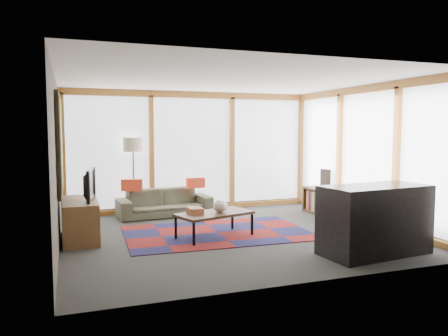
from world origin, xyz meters
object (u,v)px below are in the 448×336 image
object	(u,v)px
bookshelf	(339,206)
television	(85,184)
sofa	(164,203)
tv_console	(80,220)
coffee_table	(215,225)
bar_counter	(375,220)
floor_lamp	(133,177)

from	to	relation	value
bookshelf	television	bearing A→B (deg)	179.84
sofa	tv_console	distance (m)	2.22
coffee_table	bar_counter	distance (m)	2.52
sofa	bar_counter	xyz separation A→B (m)	(2.26, -3.72, 0.21)
floor_lamp	tv_console	distance (m)	2.00
coffee_table	bookshelf	xyz separation A→B (m)	(2.77, 0.54, 0.06)
tv_console	television	size ratio (longest dim) A/B	1.47
television	bar_counter	world-z (taller)	television
sofa	bookshelf	size ratio (longest dim) A/B	0.88
tv_console	television	world-z (taller)	television
floor_lamp	bar_counter	xyz separation A→B (m)	(2.86, -3.89, -0.32)
television	bar_counter	xyz separation A→B (m)	(3.85, -2.24, -0.40)
bookshelf	tv_console	xyz separation A→B (m)	(-4.86, 0.05, 0.05)
bookshelf	tv_console	size ratio (longest dim) A/B	1.68
tv_console	bar_counter	world-z (taller)	bar_counter
sofa	television	xyz separation A→B (m)	(-1.59, -1.49, 0.62)
coffee_table	floor_lamp	bearing A→B (deg)	114.58
floor_lamp	bookshelf	distance (m)	4.16
floor_lamp	bookshelf	size ratio (longest dim) A/B	0.75
bookshelf	floor_lamp	bearing A→B (deg)	156.24
sofa	bookshelf	bearing A→B (deg)	-29.69
sofa	television	distance (m)	2.26
sofa	coffee_table	xyz separation A→B (m)	(0.41, -2.04, -0.07)
floor_lamp	bookshelf	world-z (taller)	floor_lamp
tv_console	bar_counter	bearing A→B (deg)	-29.96
floor_lamp	tv_console	size ratio (longest dim) A/B	1.26
bookshelf	bar_counter	distance (m)	2.42
coffee_table	bookshelf	distance (m)	2.82
floor_lamp	television	world-z (taller)	floor_lamp
floor_lamp	television	bearing A→B (deg)	-121.04
coffee_table	television	world-z (taller)	television
tv_console	floor_lamp	bearing A→B (deg)	56.16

